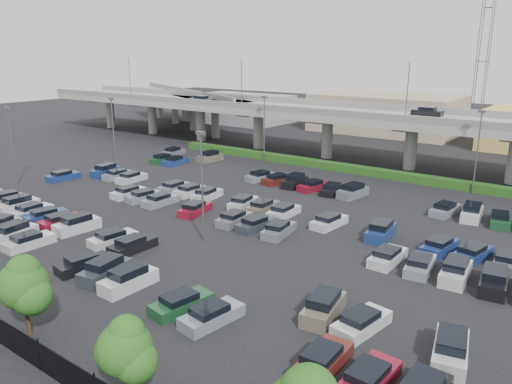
% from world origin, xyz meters
% --- Properties ---
extents(ground, '(280.00, 280.00, 0.00)m').
position_xyz_m(ground, '(0.00, 0.00, 0.00)').
color(ground, black).
extents(overpass, '(150.00, 13.00, 15.80)m').
position_xyz_m(overpass, '(-0.18, 31.99, 6.97)').
color(overpass, gray).
rests_on(overpass, ground).
extents(on_ramp, '(50.93, 30.13, 8.80)m').
position_xyz_m(on_ramp, '(-52.10, 43.05, 6.86)').
color(on_ramp, gray).
rests_on(on_ramp, ground).
extents(hedge, '(66.00, 1.60, 1.10)m').
position_xyz_m(hedge, '(0.00, 25.00, 0.55)').
color(hedge, '#183C11').
rests_on(hedge, ground).
extents(tree_row, '(65.07, 3.66, 5.94)m').
position_xyz_m(tree_row, '(0.70, -26.53, 3.52)').
color(tree_row, '#332316').
rests_on(tree_row, ground).
extents(parked_cars, '(63.17, 41.65, 1.67)m').
position_xyz_m(parked_cars, '(-0.35, -3.52, 0.61)').
color(parked_cars, '#194726').
rests_on(parked_cars, ground).
extents(light_poles, '(66.90, 48.38, 10.30)m').
position_xyz_m(light_poles, '(-4.13, 2.00, 6.24)').
color(light_poles, '#54545A').
rests_on(light_poles, ground).
extents(distant_buildings, '(138.00, 24.00, 9.00)m').
position_xyz_m(distant_buildings, '(12.38, 61.81, 3.74)').
color(distant_buildings, gray).
rests_on(distant_buildings, ground).
extents(comm_tower, '(2.40, 2.40, 30.00)m').
position_xyz_m(comm_tower, '(4.00, 74.00, 15.61)').
color(comm_tower, '#54545A').
rests_on(comm_tower, ground).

